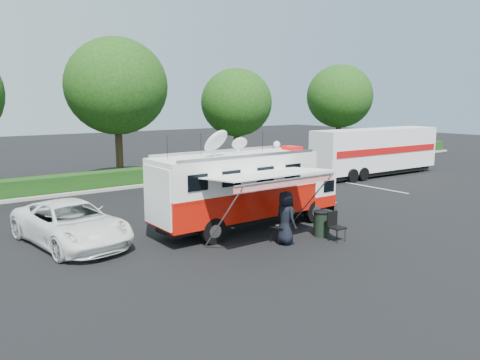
% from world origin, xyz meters
% --- Properties ---
extents(ground_plane, '(120.00, 120.00, 0.00)m').
position_xyz_m(ground_plane, '(0.00, 0.00, 0.00)').
color(ground_plane, black).
rests_on(ground_plane, ground).
extents(back_border, '(60.00, 6.14, 8.87)m').
position_xyz_m(back_border, '(1.14, 12.90, 5.00)').
color(back_border, '#9E998E').
rests_on(back_border, ground_plane).
extents(stall_lines, '(24.12, 5.50, 0.01)m').
position_xyz_m(stall_lines, '(-0.50, 3.00, 0.00)').
color(stall_lines, silver).
rests_on(stall_lines, ground_plane).
extents(command_truck, '(8.07, 2.22, 3.88)m').
position_xyz_m(command_truck, '(-0.07, -0.00, 1.66)').
color(command_truck, black).
rests_on(command_truck, ground_plane).
extents(awning, '(4.40, 2.30, 2.67)m').
position_xyz_m(awning, '(-0.79, -2.31, 2.49)').
color(awning, silver).
rests_on(awning, ground_plane).
extents(white_suv, '(3.28, 5.81, 1.53)m').
position_xyz_m(white_suv, '(-6.38, 2.04, 0.00)').
color(white_suv, white).
rests_on(white_suv, ground_plane).
extents(person, '(0.64, 0.96, 1.92)m').
position_xyz_m(person, '(-0.21, -2.50, 0.00)').
color(person, black).
rests_on(person, ground_plane).
extents(folding_table, '(0.88, 0.75, 0.63)m').
position_xyz_m(folding_table, '(-0.20, -2.26, 0.58)').
color(folding_table, black).
rests_on(folding_table, ground_plane).
extents(folding_chair, '(0.52, 0.54, 1.08)m').
position_xyz_m(folding_chair, '(1.52, -3.27, 0.64)').
color(folding_chair, black).
rests_on(folding_chair, ground_plane).
extents(trash_bin, '(0.64, 0.64, 0.95)m').
position_xyz_m(trash_bin, '(1.57, -2.58, 0.48)').
color(trash_bin, black).
rests_on(trash_bin, ground_plane).
extents(semi_trailer, '(10.47, 2.64, 3.20)m').
position_xyz_m(semi_trailer, '(15.27, 5.44, 1.69)').
color(semi_trailer, white).
rests_on(semi_trailer, ground_plane).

